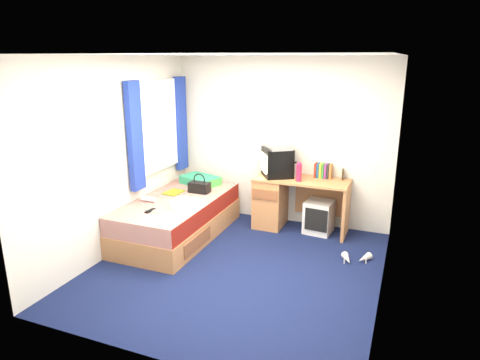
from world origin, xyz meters
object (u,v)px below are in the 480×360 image
at_px(bed, 178,218).
at_px(pink_water_bottle, 299,173).
at_px(water_bottle, 148,199).
at_px(white_heels, 356,259).
at_px(desk, 282,200).
at_px(picture_frame, 343,174).
at_px(colour_swatch_fan, 154,211).
at_px(pillow, 200,180).
at_px(vcr, 278,145).
at_px(towel, 186,205).
at_px(storage_cube, 319,217).
at_px(magazine, 173,192).
at_px(crt_tv, 277,162).
at_px(remote_control, 150,211).
at_px(handbag, 199,187).
at_px(aerosol_can, 295,170).

height_order(bed, pink_water_bottle, pink_water_bottle).
distance_m(water_bottle, white_heels, 2.74).
distance_m(desk, water_bottle, 1.89).
bearing_deg(picture_frame, colour_swatch_fan, -149.61).
height_order(pillow, pink_water_bottle, pink_water_bottle).
bearing_deg(vcr, pink_water_bottle, 32.17).
bearing_deg(towel, pillow, 107.73).
bearing_deg(storage_cube, vcr, -175.86).
height_order(desk, magazine, desk).
distance_m(storage_cube, water_bottle, 2.35).
xyz_separation_m(crt_tv, towel, (-0.82, -1.17, -0.36)).
xyz_separation_m(storage_cube, remote_control, (-1.82, -1.41, 0.32)).
distance_m(handbag, towel, 0.68).
distance_m(colour_swatch_fan, remote_control, 0.05).
relative_size(towel, water_bottle, 1.59).
relative_size(pink_water_bottle, remote_control, 1.49).
height_order(storage_cube, water_bottle, water_bottle).
xyz_separation_m(pillow, white_heels, (2.39, -0.62, -0.56)).
xyz_separation_m(colour_swatch_fan, remote_control, (-0.04, -0.02, 0.00)).
bearing_deg(magazine, water_bottle, -103.73).
relative_size(storage_cube, aerosol_can, 2.41).
distance_m(aerosol_can, handbag, 1.38).
bearing_deg(magazine, desk, 25.17).
xyz_separation_m(bed, pillow, (-0.03, 0.73, 0.33)).
distance_m(vcr, handbag, 1.24).
distance_m(vcr, white_heels, 1.86).
xyz_separation_m(bed, pink_water_bottle, (1.48, 0.73, 0.60)).
distance_m(bed, handbag, 0.53).
distance_m(bed, vcr, 1.70).
distance_m(crt_tv, handbag, 1.15).
bearing_deg(crt_tv, vcr, 90.00).
bearing_deg(vcr, towel, -71.24).
relative_size(pink_water_bottle, handbag, 0.82).
relative_size(crt_tv, colour_swatch_fan, 2.46).
bearing_deg(colour_swatch_fan, crt_tv, 50.82).
bearing_deg(remote_control, handbag, 80.78).
xyz_separation_m(magazine, water_bottle, (-0.11, -0.45, 0.03)).
bearing_deg(water_bottle, remote_control, -53.85).
bearing_deg(pink_water_bottle, bed, -153.65).
height_order(pillow, handbag, handbag).
distance_m(pink_water_bottle, colour_swatch_fan, 1.99).
xyz_separation_m(towel, colour_swatch_fan, (-0.33, -0.24, -0.05)).
bearing_deg(magazine, white_heels, -2.12).
relative_size(bed, picture_frame, 14.29).
distance_m(bed, aerosol_can, 1.77).
distance_m(desk, colour_swatch_fan, 1.88).
xyz_separation_m(towel, remote_control, (-0.37, -0.26, -0.04)).
relative_size(picture_frame, pink_water_bottle, 0.59).
relative_size(pillow, picture_frame, 3.98).
relative_size(storage_cube, crt_tv, 0.84).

